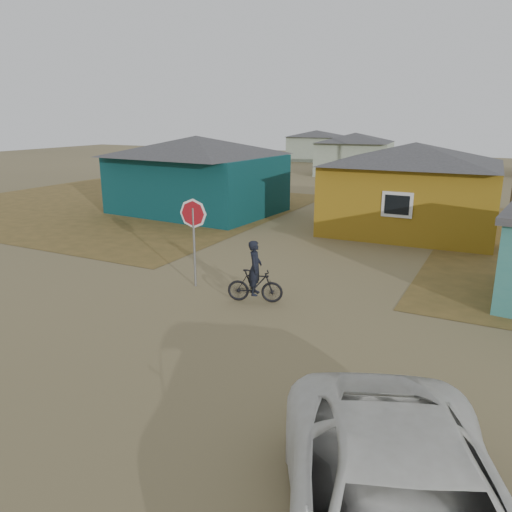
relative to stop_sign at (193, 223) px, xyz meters
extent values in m
plane|color=olive|center=(1.80, -3.26, -1.96)|extent=(120.00, 120.00, 0.00)
cube|color=brown|center=(-12.20, 9.74, -1.95)|extent=(20.00, 18.00, 0.00)
cube|color=#093236|center=(-6.70, 10.24, -0.46)|extent=(8.40, 6.54, 3.00)
pyramid|color=#363538|center=(-6.70, 10.24, 1.54)|extent=(8.93, 7.08, 1.00)
cube|color=olive|center=(4.30, 10.74, -0.46)|extent=(7.21, 6.24, 3.00)
pyramid|color=#363538|center=(4.30, 10.74, 1.49)|extent=(7.72, 6.76, 0.90)
cube|color=silver|center=(4.30, 7.71, -0.31)|extent=(1.20, 0.06, 1.00)
cube|color=black|center=(4.30, 7.68, -0.31)|extent=(0.95, 0.04, 0.75)
cube|color=#95A38C|center=(-4.20, 30.74, -0.56)|extent=(6.49, 5.60, 2.80)
pyramid|color=#363538|center=(-4.20, 30.74, 1.24)|extent=(7.04, 6.15, 0.80)
cube|color=#95A38C|center=(-12.20, 42.74, -0.61)|extent=(5.75, 5.28, 2.70)
pyramid|color=#363538|center=(-12.20, 42.74, 1.09)|extent=(6.28, 5.81, 0.70)
cylinder|color=gray|center=(0.00, 0.00, -0.75)|extent=(0.07, 0.07, 2.41)
imported|color=black|center=(2.21, -0.34, -1.49)|extent=(1.61, 0.91, 0.93)
imported|color=black|center=(2.21, -0.34, -0.97)|extent=(0.52, 0.64, 1.53)
camera|label=1|loc=(8.20, -11.94, 3.06)|focal=35.00mm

